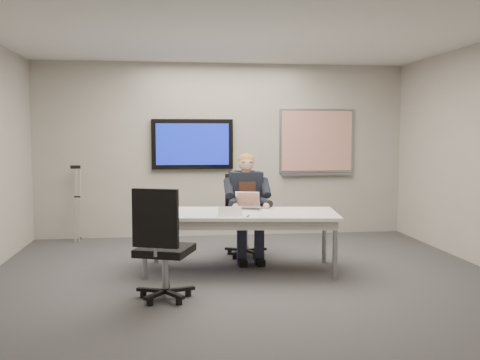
{
  "coord_description": "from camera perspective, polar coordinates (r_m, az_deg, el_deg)",
  "views": [
    {
      "loc": [
        -0.82,
        -5.66,
        1.65
      ],
      "look_at": [
        -0.0,
        0.82,
        1.1
      ],
      "focal_mm": 40.0,
      "sensor_mm": 36.0,
      "label": 1
    }
  ],
  "objects": [
    {
      "name": "seated_person",
      "position": [
        7.06,
        0.83,
        -3.99
      ],
      "size": [
        0.44,
        0.76,
        1.4
      ],
      "rotation": [
        0.0,
        0.0,
        0.04
      ],
      "color": "#202336",
      "rests_on": "office_chair_far"
    },
    {
      "name": "tv_display",
      "position": [
        8.61,
        -5.09,
        3.83
      ],
      "size": [
        1.3,
        0.09,
        0.8
      ],
      "color": "black",
      "rests_on": "wall_back"
    },
    {
      "name": "name_tent",
      "position": [
        6.14,
        -1.09,
        -3.37
      ],
      "size": [
        0.28,
        0.12,
        0.11
      ],
      "primitive_type": null,
      "rotation": [
        0.0,
        0.0,
        0.15
      ],
      "color": "white",
      "rests_on": "conference_table"
    },
    {
      "name": "wall_front",
      "position": [
        2.79,
        9.93,
        -0.35
      ],
      "size": [
        6.0,
        0.02,
        2.8
      ],
      "primitive_type": "cube",
      "color": "#9F9A90",
      "rests_on": "ground"
    },
    {
      "name": "floor",
      "position": [
        5.95,
        1.02,
        -11.25
      ],
      "size": [
        6.0,
        6.0,
        0.02
      ],
      "primitive_type": "cube",
      "color": "#39393C",
      "rests_on": "ground"
    },
    {
      "name": "conference_table",
      "position": [
        6.48,
        -0.02,
        -4.16
      ],
      "size": [
        2.44,
        1.27,
        0.72
      ],
      "rotation": [
        0.0,
        0.0,
        -0.13
      ],
      "color": "white",
      "rests_on": "ground"
    },
    {
      "name": "crutch",
      "position": [
        8.65,
        -16.93,
        -2.29
      ],
      "size": [
        0.36,
        0.56,
        1.25
      ],
      "primitive_type": null,
      "rotation": [
        -0.2,
        0.0,
        -0.39
      ],
      "color": "#B1B3B9",
      "rests_on": "ground"
    },
    {
      "name": "whiteboard",
      "position": [
        8.95,
        8.17,
        4.03
      ],
      "size": [
        1.25,
        0.08,
        1.1
      ],
      "color": "gray",
      "rests_on": "wall_back"
    },
    {
      "name": "office_chair_near",
      "position": [
        5.42,
        -8.19,
        -9.01
      ],
      "size": [
        0.7,
        0.7,
        1.14
      ],
      "rotation": [
        0.0,
        0.0,
        2.79
      ],
      "color": "black",
      "rests_on": "ground"
    },
    {
      "name": "pen",
      "position": [
        6.11,
        0.87,
        -3.87
      ],
      "size": [
        0.06,
        0.12,
        0.01
      ],
      "primitive_type": "cylinder",
      "rotation": [
        0.0,
        1.57,
        1.17
      ],
      "color": "black",
      "rests_on": "conference_table"
    },
    {
      "name": "ceiling",
      "position": [
        5.83,
        1.07,
        16.22
      ],
      "size": [
        6.0,
        6.0,
        0.02
      ],
      "primitive_type": "cube",
      "color": "silver",
      "rests_on": "wall_back"
    },
    {
      "name": "wall_back",
      "position": [
        8.7,
        -1.8,
        3.2
      ],
      "size": [
        6.0,
        0.02,
        2.8
      ],
      "primitive_type": "cube",
      "color": "#9F9A90",
      "rests_on": "ground"
    },
    {
      "name": "office_chair_far",
      "position": [
        7.35,
        0.49,
        -5.37
      ],
      "size": [
        0.6,
        0.6,
        1.11
      ],
      "rotation": [
        0.0,
        0.0,
        0.14
      ],
      "color": "black",
      "rests_on": "ground"
    },
    {
      "name": "laptop",
      "position": [
        6.69,
        0.93,
        -2.69
      ],
      "size": [
        0.36,
        0.38,
        0.22
      ],
      "rotation": [
        0.0,
        0.0,
        -0.34
      ],
      "color": "silver",
      "rests_on": "conference_table"
    }
  ]
}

